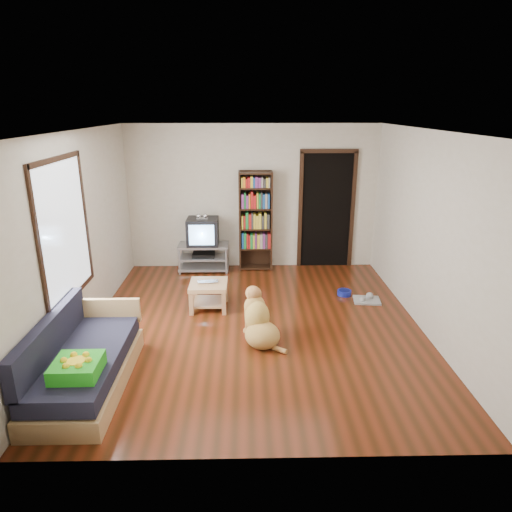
{
  "coord_description": "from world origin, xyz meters",
  "views": [
    {
      "loc": [
        -0.11,
        -5.68,
        2.88
      ],
      "look_at": [
        0.02,
        0.33,
        0.9
      ],
      "focal_mm": 32.0,
      "sensor_mm": 36.0,
      "label": 1
    }
  ],
  "objects_px": {
    "bookshelf": "(256,216)",
    "coffee_table": "(209,290)",
    "crt_tv": "(203,231)",
    "laptop": "(208,283)",
    "dog_bowl": "(344,293)",
    "sofa": "(83,364)",
    "dog": "(259,322)",
    "green_cushion": "(77,367)",
    "tv_stand": "(204,256)",
    "grey_rag": "(367,300)"
  },
  "relations": [
    {
      "from": "green_cushion",
      "to": "laptop",
      "type": "height_order",
      "value": "green_cushion"
    },
    {
      "from": "dog_bowl",
      "to": "crt_tv",
      "type": "distance_m",
      "value": 2.74
    },
    {
      "from": "bookshelf",
      "to": "dog",
      "type": "xyz_separation_m",
      "value": [
        -0.01,
        -2.77,
        -0.74
      ]
    },
    {
      "from": "grey_rag",
      "to": "bookshelf",
      "type": "distance_m",
      "value": 2.5
    },
    {
      "from": "green_cushion",
      "to": "grey_rag",
      "type": "xyz_separation_m",
      "value": [
        3.49,
        2.61,
        -0.48
      ]
    },
    {
      "from": "crt_tv",
      "to": "coffee_table",
      "type": "height_order",
      "value": "crt_tv"
    },
    {
      "from": "grey_rag",
      "to": "tv_stand",
      "type": "bearing_deg",
      "value": 151.02
    },
    {
      "from": "sofa",
      "to": "coffee_table",
      "type": "height_order",
      "value": "sofa"
    },
    {
      "from": "dog",
      "to": "green_cushion",
      "type": "bearing_deg",
      "value": -141.97
    },
    {
      "from": "dog",
      "to": "coffee_table",
      "type": "bearing_deg",
      "value": 125.17
    },
    {
      "from": "crt_tv",
      "to": "sofa",
      "type": "height_order",
      "value": "crt_tv"
    },
    {
      "from": "grey_rag",
      "to": "sofa",
      "type": "height_order",
      "value": "sofa"
    },
    {
      "from": "dog_bowl",
      "to": "grey_rag",
      "type": "height_order",
      "value": "dog_bowl"
    },
    {
      "from": "green_cushion",
      "to": "dog_bowl",
      "type": "relative_size",
      "value": 2.0
    },
    {
      "from": "dog",
      "to": "grey_rag",
      "type": "bearing_deg",
      "value": 35.28
    },
    {
      "from": "tv_stand",
      "to": "coffee_table",
      "type": "relative_size",
      "value": 1.64
    },
    {
      "from": "bookshelf",
      "to": "sofa",
      "type": "height_order",
      "value": "bookshelf"
    },
    {
      "from": "crt_tv",
      "to": "green_cushion",
      "type": "bearing_deg",
      "value": -101.73
    },
    {
      "from": "green_cushion",
      "to": "laptop",
      "type": "bearing_deg",
      "value": 65.15
    },
    {
      "from": "green_cushion",
      "to": "tv_stand",
      "type": "relative_size",
      "value": 0.49
    },
    {
      "from": "coffee_table",
      "to": "dog",
      "type": "distance_m",
      "value": 1.25
    },
    {
      "from": "green_cushion",
      "to": "bookshelf",
      "type": "height_order",
      "value": "bookshelf"
    },
    {
      "from": "crt_tv",
      "to": "laptop",
      "type": "bearing_deg",
      "value": -82.75
    },
    {
      "from": "grey_rag",
      "to": "crt_tv",
      "type": "height_order",
      "value": "crt_tv"
    },
    {
      "from": "sofa",
      "to": "bookshelf",
      "type": "bearing_deg",
      "value": 62.68
    },
    {
      "from": "green_cushion",
      "to": "laptop",
      "type": "xyz_separation_m",
      "value": [
        1.07,
        2.38,
        -0.08
      ]
    },
    {
      "from": "dog_bowl",
      "to": "crt_tv",
      "type": "height_order",
      "value": "crt_tv"
    },
    {
      "from": "grey_rag",
      "to": "sofa",
      "type": "distance_m",
      "value": 4.22
    },
    {
      "from": "laptop",
      "to": "coffee_table",
      "type": "distance_m",
      "value": 0.14
    },
    {
      "from": "sofa",
      "to": "coffee_table",
      "type": "xyz_separation_m",
      "value": [
        1.19,
        1.97,
        0.02
      ]
    },
    {
      "from": "dog",
      "to": "bookshelf",
      "type": "bearing_deg",
      "value": 89.69
    },
    {
      "from": "bookshelf",
      "to": "coffee_table",
      "type": "distance_m",
      "value": 2.03
    },
    {
      "from": "dog_bowl",
      "to": "coffee_table",
      "type": "height_order",
      "value": "coffee_table"
    },
    {
      "from": "laptop",
      "to": "tv_stand",
      "type": "relative_size",
      "value": 0.34
    },
    {
      "from": "coffee_table",
      "to": "crt_tv",
      "type": "bearing_deg",
      "value": 97.38
    },
    {
      "from": "tv_stand",
      "to": "dog",
      "type": "relative_size",
      "value": 1.14
    },
    {
      "from": "tv_stand",
      "to": "dog",
      "type": "bearing_deg",
      "value": -70.73
    },
    {
      "from": "laptop",
      "to": "grey_rag",
      "type": "distance_m",
      "value": 2.47
    },
    {
      "from": "dog_bowl",
      "to": "tv_stand",
      "type": "xyz_separation_m",
      "value": [
        -2.34,
        1.21,
        0.23
      ]
    },
    {
      "from": "dog_bowl",
      "to": "coffee_table",
      "type": "distance_m",
      "value": 2.19
    },
    {
      "from": "green_cushion",
      "to": "crt_tv",
      "type": "height_order",
      "value": "crt_tv"
    },
    {
      "from": "tv_stand",
      "to": "sofa",
      "type": "relative_size",
      "value": 0.5
    },
    {
      "from": "green_cushion",
      "to": "laptop",
      "type": "distance_m",
      "value": 2.61
    },
    {
      "from": "bookshelf",
      "to": "sofa",
      "type": "relative_size",
      "value": 1.0
    },
    {
      "from": "sofa",
      "to": "dog",
      "type": "xyz_separation_m",
      "value": [
        1.91,
        0.96,
        -0.0
      ]
    },
    {
      "from": "bookshelf",
      "to": "dog",
      "type": "height_order",
      "value": "bookshelf"
    },
    {
      "from": "laptop",
      "to": "tv_stand",
      "type": "xyz_separation_m",
      "value": [
        -0.22,
        1.69,
        -0.14
      ]
    },
    {
      "from": "laptop",
      "to": "bookshelf",
      "type": "bearing_deg",
      "value": 60.34
    },
    {
      "from": "crt_tv",
      "to": "grey_rag",
      "type": "bearing_deg",
      "value": -29.35
    },
    {
      "from": "dog_bowl",
      "to": "sofa",
      "type": "xyz_separation_m",
      "value": [
        -3.32,
        -2.42,
        0.22
      ]
    }
  ]
}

